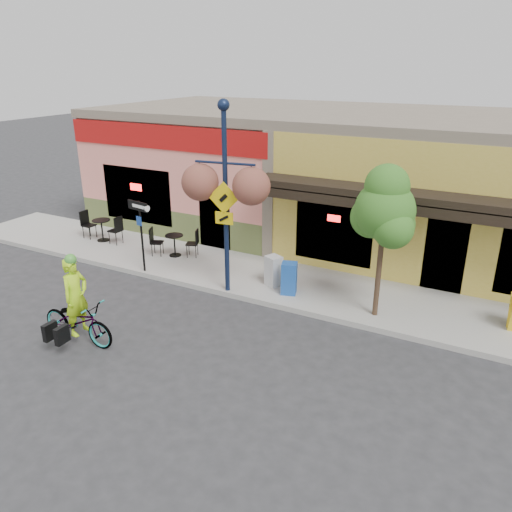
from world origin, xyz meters
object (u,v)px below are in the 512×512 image
(newspaper_box_blue, at_px, (289,278))
(newspaper_box_grey, at_px, (274,271))
(bicycle, at_px, (78,321))
(street_tree, at_px, (382,242))
(cyclist_rider, at_px, (77,306))
(building, at_px, (341,173))
(one_way_sign, at_px, (142,237))
(lamp_post, at_px, (226,201))

(newspaper_box_blue, height_order, newspaper_box_grey, newspaper_box_blue)
(bicycle, bearing_deg, street_tree, -55.07)
(bicycle, height_order, cyclist_rider, cyclist_rider)
(cyclist_rider, relative_size, street_tree, 0.48)
(street_tree, bearing_deg, building, 116.49)
(building, bearing_deg, one_way_sign, -119.19)
(one_way_sign, distance_m, newspaper_box_grey, 4.10)
(building, xyz_separation_m, cyclist_rider, (-2.61, -10.61, -1.33))
(bicycle, distance_m, cyclist_rider, 0.40)
(bicycle, distance_m, lamp_post, 4.71)
(cyclist_rider, xyz_separation_m, street_tree, (5.78, 4.24, 1.17))
(bicycle, relative_size, street_tree, 0.52)
(cyclist_rider, height_order, street_tree, street_tree)
(cyclist_rider, bearing_deg, building, -14.93)
(building, relative_size, lamp_post, 3.53)
(newspaper_box_blue, bearing_deg, building, 80.36)
(bicycle, relative_size, one_way_sign, 0.92)
(building, bearing_deg, lamp_post, -97.26)
(newspaper_box_blue, distance_m, street_tree, 2.86)
(cyclist_rider, xyz_separation_m, newspaper_box_blue, (3.34, 4.35, -0.32))
(newspaper_box_blue, xyz_separation_m, street_tree, (2.44, -0.11, 1.49))
(street_tree, bearing_deg, bicycle, -143.95)
(cyclist_rider, relative_size, lamp_post, 0.36)
(lamp_post, bearing_deg, street_tree, -2.22)
(building, distance_m, newspaper_box_blue, 6.51)
(cyclist_rider, distance_m, newspaper_box_blue, 5.50)
(building, xyz_separation_m, newspaper_box_grey, (0.12, -5.96, -1.66))
(lamp_post, xyz_separation_m, one_way_sign, (-2.95, 0.00, -1.48))
(street_tree, bearing_deg, newspaper_box_blue, 177.38)
(one_way_sign, xyz_separation_m, newspaper_box_blue, (4.56, 0.60, -0.65))
(newspaper_box_grey, bearing_deg, street_tree, 17.33)
(bicycle, distance_m, street_tree, 7.38)
(building, distance_m, lamp_post, 6.92)
(newspaper_box_grey, bearing_deg, newspaper_box_blue, -0.55)
(building, relative_size, newspaper_box_blue, 20.16)
(newspaper_box_grey, bearing_deg, building, 116.01)
(bicycle, bearing_deg, lamp_post, -26.52)
(cyclist_rider, height_order, one_way_sign, one_way_sign)
(bicycle, bearing_deg, one_way_sign, 16.18)
(bicycle, xyz_separation_m, street_tree, (5.83, 4.24, 1.56))
(building, height_order, one_way_sign, building)
(bicycle, bearing_deg, building, -15.18)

